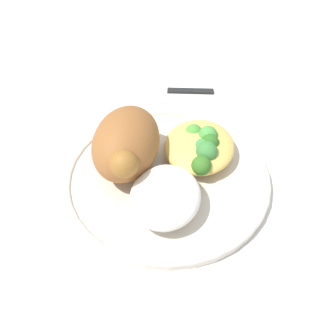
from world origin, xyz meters
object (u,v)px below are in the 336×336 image
(fork, at_px, (205,103))
(rice_pile, at_px, (165,196))
(mac_cheese_with_broccoli, at_px, (200,146))
(plate, at_px, (168,177))
(knife, at_px, (214,91))
(roasted_chicken, at_px, (126,144))

(fork, bearing_deg, rice_pile, -5.35)
(mac_cheese_with_broccoli, bearing_deg, plate, -42.07)
(knife, bearing_deg, fork, -16.00)
(plate, relative_size, roasted_chicken, 2.13)
(roasted_chicken, xyz_separation_m, rice_pile, (0.06, 0.06, -0.02))
(mac_cheese_with_broccoli, height_order, knife, mac_cheese_with_broccoli)
(plate, xyz_separation_m, knife, (-0.21, 0.04, -0.00))
(roasted_chicken, bearing_deg, knife, 155.83)
(plate, bearing_deg, fork, 170.66)
(roasted_chicken, height_order, mac_cheese_with_broccoli, roasted_chicken)
(plate, height_order, roasted_chicken, roasted_chicken)
(fork, height_order, knife, knife)
(knife, bearing_deg, mac_cheese_with_broccoli, -0.82)
(mac_cheese_with_broccoli, bearing_deg, knife, 179.18)
(knife, bearing_deg, roasted_chicken, -24.17)
(fork, bearing_deg, roasted_chicken, -25.71)
(roasted_chicken, bearing_deg, fork, 154.29)
(rice_pile, bearing_deg, roasted_chicken, -133.19)
(roasted_chicken, distance_m, mac_cheese_with_broccoli, 0.10)
(mac_cheese_with_broccoli, xyz_separation_m, knife, (-0.17, 0.00, -0.03))
(mac_cheese_with_broccoli, bearing_deg, rice_pile, -17.05)
(mac_cheese_with_broccoli, height_order, fork, mac_cheese_with_broccoli)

